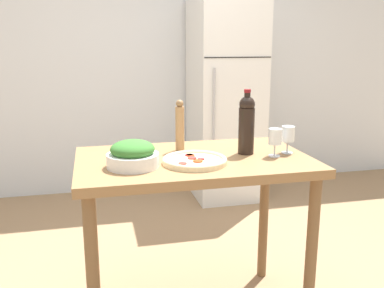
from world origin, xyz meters
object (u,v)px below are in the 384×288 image
wine_bottle (247,124)px  pepper_mill (180,126)px  wine_glass_near (275,138)px  wine_glass_far (288,135)px  homemade_pizza (195,160)px  salad_bowl (133,155)px  refrigerator (225,100)px

wine_bottle → pepper_mill: bearing=155.9°
wine_glass_near → wine_glass_far: (0.09, 0.04, 0.00)m
wine_bottle → wine_glass_far: size_ratio=2.33×
pepper_mill → homemade_pizza: size_ratio=0.88×
pepper_mill → salad_bowl: 0.38m
wine_glass_far → pepper_mill: size_ratio=0.52×
wine_glass_near → pepper_mill: bearing=152.5°
refrigerator → pepper_mill: bearing=-115.0°
refrigerator → wine_glass_near: size_ratio=12.98×
wine_glass_far → wine_glass_near: bearing=-153.9°
homemade_pizza → wine_bottle: bearing=21.9°
wine_bottle → salad_bowl: (-0.59, -0.11, -0.10)m
wine_glass_near → pepper_mill: 0.49m
wine_bottle → wine_glass_near: 0.16m
wine_bottle → homemade_pizza: wine_bottle is taller
wine_bottle → homemade_pizza: (-0.30, -0.12, -0.14)m
wine_glass_far → salad_bowl: size_ratio=0.59×
wine_glass_near → pepper_mill: size_ratio=0.52×
refrigerator → wine_glass_far: bearing=-97.6°
salad_bowl → homemade_pizza: (0.29, -0.01, -0.04)m
wine_glass_far → homemade_pizza: bearing=-171.2°
wine_glass_far → salad_bowl: bearing=-174.8°
wine_glass_far → pepper_mill: bearing=160.9°
wine_glass_near → wine_glass_far: 0.10m
homemade_pizza → wine_glass_far: bearing=8.8°
wine_bottle → wine_glass_near: wine_bottle is taller
wine_bottle → wine_glass_far: bearing=-11.2°
wine_glass_near → pepper_mill: pepper_mill is taller
pepper_mill → wine_glass_far: bearing=-19.1°
wine_bottle → pepper_mill: wine_bottle is taller
wine_glass_far → pepper_mill: (-0.53, 0.18, 0.04)m
refrigerator → homemade_pizza: bearing=-111.5°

